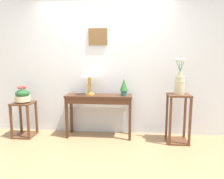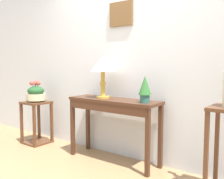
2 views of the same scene
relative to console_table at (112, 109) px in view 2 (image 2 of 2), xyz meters
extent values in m
cube|color=silver|center=(0.07, 0.29, 0.74)|extent=(9.00, 0.10, 2.80)
cube|color=brown|center=(-0.04, 0.23, 1.17)|extent=(0.34, 0.02, 0.30)
cube|color=#BC6F4E|center=(-0.04, 0.22, 1.17)|extent=(0.27, 0.01, 0.24)
cube|color=#472819|center=(0.00, 0.02, 0.11)|extent=(1.19, 0.36, 0.03)
cube|color=#472819|center=(0.00, -0.14, 0.04)|extent=(1.13, 0.03, 0.10)
cube|color=#472819|center=(-0.56, -0.13, -0.28)|extent=(0.04, 0.04, 0.75)
cube|color=#472819|center=(0.56, -0.13, -0.28)|extent=(0.04, 0.04, 0.75)
cube|color=#472819|center=(-0.56, 0.17, -0.28)|extent=(0.04, 0.04, 0.75)
cube|color=#472819|center=(0.56, 0.17, -0.28)|extent=(0.04, 0.04, 0.75)
cylinder|color=gold|center=(-0.17, 0.02, 0.14)|extent=(0.17, 0.17, 0.02)
cylinder|color=gold|center=(-0.17, 0.02, 0.23)|extent=(0.06, 0.06, 0.15)
sphere|color=gold|center=(-0.17, 0.02, 0.30)|extent=(0.08, 0.08, 0.08)
cylinder|color=gold|center=(-0.17, 0.02, 0.38)|extent=(0.05, 0.05, 0.15)
cone|color=white|center=(-0.17, 0.02, 0.55)|extent=(0.30, 0.30, 0.19)
cylinder|color=#2D665B|center=(0.45, 0.00, 0.17)|extent=(0.11, 0.11, 0.09)
cone|color=#2D662D|center=(0.45, 0.00, 0.32)|extent=(0.14, 0.14, 0.21)
cube|color=#56331E|center=(-1.38, -0.09, -0.03)|extent=(0.36, 0.36, 0.03)
cube|color=#56331E|center=(-1.38, -0.09, -0.64)|extent=(0.36, 0.36, 0.03)
cube|color=#56331E|center=(-1.53, -0.25, -0.34)|extent=(0.04, 0.03, 0.58)
cube|color=#56331E|center=(-1.22, -0.25, -0.34)|extent=(0.04, 0.03, 0.58)
cube|color=#56331E|center=(-1.53, 0.07, -0.34)|extent=(0.04, 0.04, 0.58)
cube|color=#56331E|center=(-1.22, 0.07, -0.34)|extent=(0.04, 0.04, 0.58)
cylinder|color=beige|center=(-1.38, -0.09, -0.01)|extent=(0.13, 0.13, 0.02)
cylinder|color=beige|center=(-1.38, -0.09, 0.05)|extent=(0.28, 0.28, 0.10)
ellipsoid|color=#235128|center=(-1.38, -0.09, 0.15)|extent=(0.25, 0.25, 0.13)
cylinder|color=#235128|center=(-1.36, -0.08, 0.18)|extent=(0.04, 0.04, 0.16)
sphere|color=#B7473D|center=(-1.35, -0.06, 0.26)|extent=(0.07, 0.07, 0.07)
cylinder|color=#235128|center=(-1.39, -0.08, 0.19)|extent=(0.04, 0.03, 0.16)
sphere|color=#B7473D|center=(-1.41, -0.07, 0.27)|extent=(0.07, 0.07, 0.07)
cylinder|color=#235128|center=(-1.38, -0.10, 0.18)|extent=(0.02, 0.03, 0.15)
sphere|color=#B7473D|center=(-1.37, -0.11, 0.26)|extent=(0.04, 0.04, 0.04)
cylinder|color=#235128|center=(-1.39, -0.12, 0.18)|extent=(0.03, 0.06, 0.16)
sphere|color=#B7473D|center=(-1.40, -0.14, 0.26)|extent=(0.07, 0.07, 0.07)
cube|color=#56331E|center=(1.22, -0.27, -0.24)|extent=(0.04, 0.03, 0.78)
cube|color=#56331E|center=(1.22, 0.04, -0.24)|extent=(0.04, 0.04, 0.78)
camera|label=1|loc=(0.55, -3.50, 0.75)|focal=32.11mm
camera|label=2|loc=(1.90, -2.49, 0.55)|focal=41.89mm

